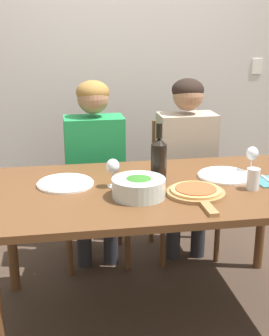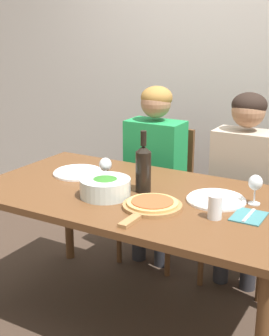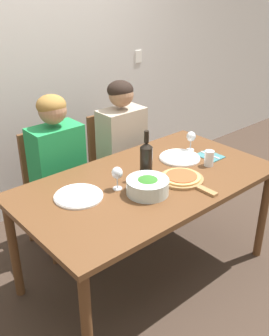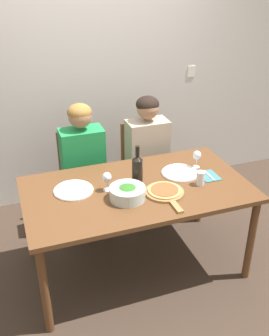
{
  "view_description": "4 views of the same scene",
  "coord_description": "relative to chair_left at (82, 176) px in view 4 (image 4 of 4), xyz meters",
  "views": [
    {
      "loc": [
        -0.5,
        -2.23,
        1.59
      ],
      "look_at": [
        -0.1,
        0.09,
        0.85
      ],
      "focal_mm": 50.0,
      "sensor_mm": 36.0,
      "label": 1
    },
    {
      "loc": [
        1.14,
        -2.01,
        1.62
      ],
      "look_at": [
        -0.09,
        0.12,
        0.86
      ],
      "focal_mm": 50.0,
      "sensor_mm": 36.0,
      "label": 2
    },
    {
      "loc": [
        -1.56,
        -1.66,
        1.98
      ],
      "look_at": [
        -0.13,
        -0.01,
        0.91
      ],
      "focal_mm": 42.0,
      "sensor_mm": 36.0,
      "label": 3
    },
    {
      "loc": [
        -0.88,
        -2.42,
        2.3
      ],
      "look_at": [
        -0.01,
        0.02,
        0.93
      ],
      "focal_mm": 42.0,
      "sensor_mm": 36.0,
      "label": 4
    }
  ],
  "objects": [
    {
      "name": "ground_plane",
      "position": [
        0.26,
        -0.8,
        -0.51
      ],
      "size": [
        40.0,
        40.0,
        0.0
      ],
      "primitive_type": "plane",
      "color": "#3D2D23"
    },
    {
      "name": "back_wall",
      "position": [
        0.26,
        0.57,
        0.84
      ],
      "size": [
        10.0,
        0.06,
        2.7
      ],
      "color": "silver",
      "rests_on": "ground"
    },
    {
      "name": "dining_table",
      "position": [
        0.26,
        -0.8,
        0.19
      ],
      "size": [
        1.72,
        0.95,
        0.77
      ],
      "color": "brown",
      "rests_on": "ground"
    },
    {
      "name": "chair_left",
      "position": [
        0.0,
        0.0,
        0.0
      ],
      "size": [
        0.42,
        0.42,
        0.93
      ],
      "color": "brown",
      "rests_on": "ground"
    },
    {
      "name": "chair_right",
      "position": [
        0.62,
        0.0,
        0.0
      ],
      "size": [
        0.42,
        0.42,
        0.93
      ],
      "color": "brown",
      "rests_on": "ground"
    },
    {
      "name": "person_woman",
      "position": [
        -0.0,
        -0.11,
        0.24
      ],
      "size": [
        0.47,
        0.51,
        1.24
      ],
      "color": "#28282D",
      "rests_on": "ground"
    },
    {
      "name": "person_man",
      "position": [
        0.62,
        -0.11,
        0.24
      ],
      "size": [
        0.47,
        0.51,
        1.24
      ],
      "color": "#28282D",
      "rests_on": "ground"
    },
    {
      "name": "wine_bottle",
      "position": [
        0.28,
        -0.76,
        0.4
      ],
      "size": [
        0.08,
        0.08,
        0.33
      ],
      "color": "black",
      "rests_on": "dining_table"
    },
    {
      "name": "broccoli_bowl",
      "position": [
        0.14,
        -0.92,
        0.31
      ],
      "size": [
        0.26,
        0.26,
        0.1
      ],
      "color": "silver",
      "rests_on": "dining_table"
    },
    {
      "name": "dinner_plate_left",
      "position": [
        -0.2,
        -0.69,
        0.27
      ],
      "size": [
        0.3,
        0.3,
        0.02
      ],
      "color": "white",
      "rests_on": "dining_table"
    },
    {
      "name": "dinner_plate_right",
      "position": [
        0.66,
        -0.71,
        0.27
      ],
      "size": [
        0.3,
        0.3,
        0.02
      ],
      "color": "white",
      "rests_on": "dining_table"
    },
    {
      "name": "pizza_on_board",
      "position": [
        0.43,
        -0.95,
        0.28
      ],
      "size": [
        0.29,
        0.43,
        0.04
      ],
      "color": "#9E7042",
      "rests_on": "dining_table"
    },
    {
      "name": "wine_glass_left",
      "position": [
        0.04,
        -0.76,
        0.37
      ],
      "size": [
        0.07,
        0.07,
        0.15
      ],
      "color": "silver",
      "rests_on": "dining_table"
    },
    {
      "name": "wine_glass_right",
      "position": [
        0.84,
        -0.65,
        0.37
      ],
      "size": [
        0.07,
        0.07,
        0.15
      ],
      "color": "silver",
      "rests_on": "dining_table"
    },
    {
      "name": "water_tumbler",
      "position": [
        0.73,
        -0.92,
        0.32
      ],
      "size": [
        0.07,
        0.07,
        0.11
      ],
      "color": "silver",
      "rests_on": "dining_table"
    },
    {
      "name": "fork_on_napkin",
      "position": [
        0.87,
        -0.82,
        0.27
      ],
      "size": [
        0.14,
        0.18,
        0.01
      ],
      "color": "#387075",
      "rests_on": "dining_table"
    }
  ]
}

